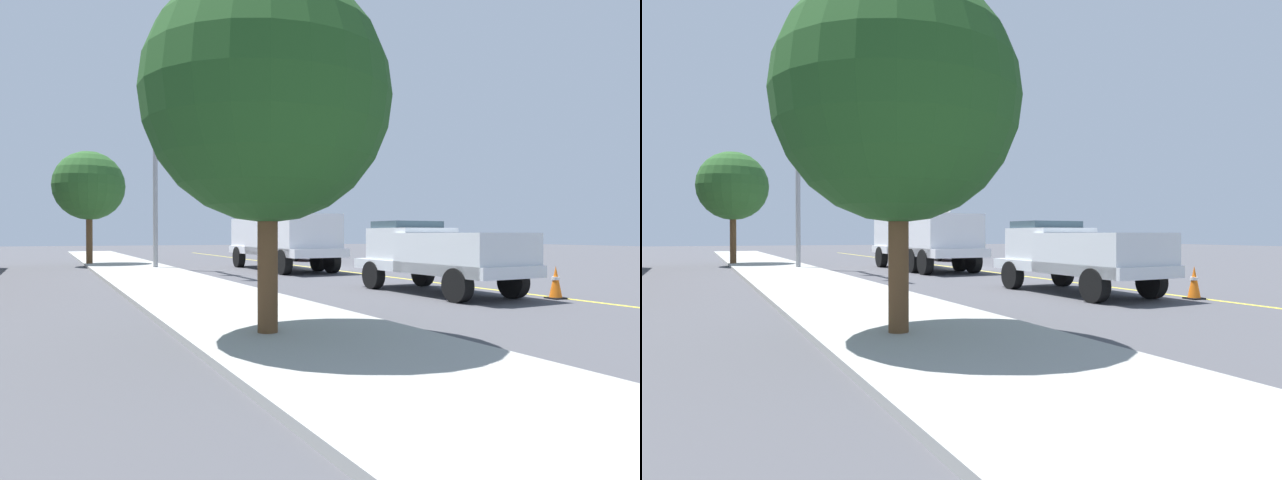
{
  "view_description": "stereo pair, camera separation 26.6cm",
  "coord_description": "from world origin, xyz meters",
  "views": [
    {
      "loc": [
        -23.87,
        9.63,
        1.66
      ],
      "look_at": [
        -1.07,
        0.42,
        1.4
      ],
      "focal_mm": 29.63,
      "sensor_mm": 36.0,
      "label": 1
    },
    {
      "loc": [
        -23.97,
        9.38,
        1.66
      ],
      "look_at": [
        -1.07,
        0.42,
        1.4
      ],
      "focal_mm": 29.63,
      "sensor_mm": 36.0,
      "label": 2
    }
  ],
  "objects": [
    {
      "name": "lane_centre_stripe",
      "position": [
        0.0,
        0.0,
        0.0
      ],
      "size": [
        49.78,
        5.03,
        0.01
      ],
      "primitive_type": "cube",
      "rotation": [
        0.0,
        0.0,
        0.1
      ],
      "color": "yellow",
      "rests_on": "ground"
    },
    {
      "name": "utility_bucket_truck",
      "position": [
        -0.2,
        2.11,
        1.62
      ],
      "size": [
        8.4,
        3.81,
        7.44
      ],
      "color": "white",
      "rests_on": "ground"
    },
    {
      "name": "ground",
      "position": [
        0.0,
        0.0,
        0.0
      ],
      "size": [
        120.0,
        120.0,
        0.0
      ],
      "primitive_type": "plane",
      "color": "#47474C"
    },
    {
      "name": "traffic_cone_leading",
      "position": [
        -13.56,
        -1.09,
        0.42
      ],
      "size": [
        0.4,
        0.4,
        0.85
      ],
      "color": "black",
      "rests_on": "ground"
    },
    {
      "name": "street_tree_left",
      "position": [
        -15.89,
        7.29,
        3.77
      ],
      "size": [
        3.88,
        3.88,
        5.72
      ],
      "color": "brown",
      "rests_on": "ground"
    },
    {
      "name": "service_pickup_truck",
      "position": [
        -11.37,
        0.98,
        1.12
      ],
      "size": [
        5.78,
        2.64,
        2.06
      ],
      "color": "silver",
      "rests_on": "ground"
    },
    {
      "name": "traffic_signal_mast",
      "position": [
        0.32,
        7.32,
        6.16
      ],
      "size": [
        6.78,
        0.92,
        8.98
      ],
      "color": "gray",
      "rests_on": "ground"
    },
    {
      "name": "passing_minivan",
      "position": [
        8.55,
        -1.77,
        0.97
      ],
      "size": [
        4.96,
        2.36,
        1.69
      ],
      "color": "maroon",
      "rests_on": "ground"
    },
    {
      "name": "street_tree_right",
      "position": [
        6.6,
        10.51,
        4.23
      ],
      "size": [
        3.63,
        3.63,
        6.06
      ],
      "color": "brown",
      "rests_on": "ground"
    },
    {
      "name": "sidewalk_far_side",
      "position": [
        -0.81,
        8.23,
        0.06
      ],
      "size": [
        60.07,
        9.42,
        0.12
      ],
      "primitive_type": "cube",
      "rotation": [
        0.0,
        0.0,
        0.1
      ],
      "color": "#9E9E99",
      "rests_on": "ground"
    },
    {
      "name": "traffic_cone_mid_front",
      "position": [
        4.33,
        0.33,
        0.43
      ],
      "size": [
        0.4,
        0.4,
        0.86
      ],
      "color": "black",
      "rests_on": "ground"
    }
  ]
}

